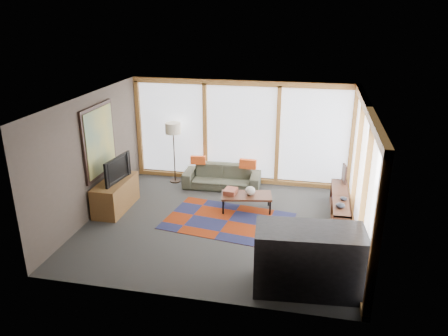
% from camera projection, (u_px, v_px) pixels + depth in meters
% --- Properties ---
extents(ground, '(5.50, 5.50, 0.00)m').
position_uv_depth(ground, '(220.00, 224.00, 9.07)').
color(ground, '#2C2C2A').
rests_on(ground, ground).
extents(room_envelope, '(5.52, 5.02, 2.62)m').
position_uv_depth(room_envelope, '(249.00, 147.00, 8.95)').
color(room_envelope, '#42382F').
rests_on(room_envelope, ground).
extents(rug, '(2.79, 2.01, 0.01)m').
position_uv_depth(rug, '(228.00, 221.00, 9.19)').
color(rug, maroon).
rests_on(rug, ground).
extents(sofa, '(1.91, 0.80, 0.55)m').
position_uv_depth(sofa, '(222.00, 177.00, 10.83)').
color(sofa, '#353629').
rests_on(sofa, ground).
extents(pillow_left, '(0.38, 0.16, 0.20)m').
position_uv_depth(pillow_left, '(198.00, 160.00, 10.86)').
color(pillow_left, '#D84D1A').
rests_on(pillow_left, sofa).
extents(pillow_right, '(0.42, 0.15, 0.23)m').
position_uv_depth(pillow_right, '(248.00, 164.00, 10.56)').
color(pillow_right, '#D84D1A').
rests_on(pillow_right, sofa).
extents(floor_lamp, '(0.39, 0.39, 1.56)m').
position_uv_depth(floor_lamp, '(174.00, 153.00, 11.00)').
color(floor_lamp, black).
rests_on(floor_lamp, ground).
extents(coffee_table, '(1.17, 0.73, 0.36)m').
position_uv_depth(coffee_table, '(246.00, 202.00, 9.64)').
color(coffee_table, '#382111').
rests_on(coffee_table, ground).
extents(book_stack, '(0.29, 0.35, 0.11)m').
position_uv_depth(book_stack, '(230.00, 191.00, 9.62)').
color(book_stack, brown).
rests_on(book_stack, coffee_table).
extents(vase, '(0.26, 0.26, 0.19)m').
position_uv_depth(vase, '(250.00, 191.00, 9.54)').
color(vase, beige).
rests_on(vase, coffee_table).
extents(bookshelf, '(0.35, 1.95, 0.49)m').
position_uv_depth(bookshelf, '(340.00, 206.00, 9.31)').
color(bookshelf, '#382111').
rests_on(bookshelf, ground).
extents(bowl_a, '(0.21, 0.21, 0.09)m').
position_uv_depth(bowl_a, '(340.00, 205.00, 8.68)').
color(bowl_a, black).
rests_on(bowl_a, bookshelf).
extents(bowl_b, '(0.16, 0.16, 0.07)m').
position_uv_depth(bowl_b, '(344.00, 198.00, 9.01)').
color(bowl_b, black).
rests_on(bowl_b, bookshelf).
extents(shelf_picture, '(0.09, 0.32, 0.42)m').
position_uv_depth(shelf_picture, '(344.00, 174.00, 9.87)').
color(shelf_picture, black).
rests_on(shelf_picture, bookshelf).
extents(tv_console, '(0.56, 1.33, 0.67)m').
position_uv_depth(tv_console, '(116.00, 195.00, 9.65)').
color(tv_console, brown).
rests_on(tv_console, ground).
extents(television, '(0.24, 0.98, 0.56)m').
position_uv_depth(television, '(114.00, 169.00, 9.45)').
color(television, black).
rests_on(television, tv_console).
extents(bar_counter, '(1.74, 0.93, 1.06)m').
position_uv_depth(bar_counter, '(309.00, 260.00, 6.82)').
color(bar_counter, black).
rests_on(bar_counter, ground).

